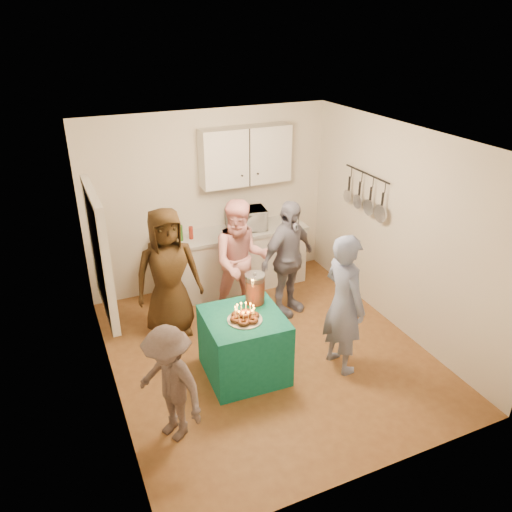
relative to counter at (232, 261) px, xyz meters
name	(u,v)px	position (x,y,z in m)	size (l,w,h in m)	color
floor	(268,352)	(-0.20, -1.70, -0.43)	(4.00, 4.00, 0.00)	brown
ceiling	(270,139)	(-0.20, -1.70, 2.17)	(4.00, 4.00, 0.00)	white
back_wall	(210,201)	(-0.20, 0.30, 0.87)	(3.60, 3.60, 0.00)	silver
left_wall	(103,289)	(-2.00, -1.70, 0.87)	(4.00, 4.00, 0.00)	silver
right_wall	(400,231)	(1.60, -1.70, 0.87)	(4.00, 4.00, 0.00)	silver
window_night	(98,253)	(-1.97, -1.40, 1.12)	(0.04, 1.00, 1.20)	black
counter	(232,261)	(0.00, 0.00, 0.00)	(2.20, 0.58, 0.86)	white
countertop	(231,233)	(0.00, 0.00, 0.46)	(2.24, 0.62, 0.05)	beige
upper_cabinet	(245,156)	(0.30, 0.15, 1.52)	(1.30, 0.30, 0.80)	white
pot_rack	(364,192)	(1.52, -1.00, 1.17)	(0.12, 1.00, 0.60)	black
microwave	(246,219)	(0.24, 0.00, 0.63)	(0.55, 0.37, 0.30)	white
party_table	(244,345)	(-0.61, -1.94, -0.05)	(0.85, 0.85, 0.76)	#0F6955
donut_cake	(245,313)	(-0.63, -2.02, 0.42)	(0.38, 0.38, 0.18)	#381C0C
punch_jar	(255,289)	(-0.38, -1.72, 0.50)	(0.22, 0.22, 0.34)	red
man_birthday	(344,304)	(0.46, -2.26, 0.40)	(0.61, 0.40, 1.66)	#7D8AB6
woman_back_left	(168,273)	(-1.14, -0.79, 0.42)	(0.83, 0.54, 1.69)	brown
woman_back_center	(242,261)	(-0.17, -0.82, 0.40)	(0.81, 0.63, 1.67)	pink
woman_back_right	(288,259)	(0.44, -0.95, 0.38)	(0.94, 0.39, 1.61)	black
child_near_left	(170,384)	(-1.60, -2.53, 0.18)	(0.80, 0.46, 1.23)	#4C3D3C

